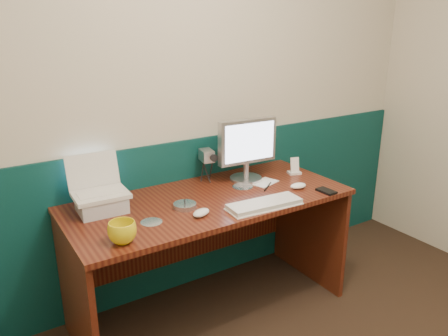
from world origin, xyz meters
TOP-DOWN VIEW (x-y plane):
  - back_wall at (0.00, 1.75)m, footprint 3.50×0.04m
  - wainscot at (0.00, 1.74)m, footprint 3.48×0.02m
  - desk at (-0.16, 1.38)m, footprint 1.60×0.70m
  - laptop_riser at (-0.73, 1.52)m, footprint 0.24×0.21m
  - laptop at (-0.73, 1.52)m, footprint 0.28×0.22m
  - monitor at (0.18, 1.51)m, footprint 0.39×0.14m
  - keyboard at (0.02, 1.11)m, footprint 0.42×0.17m
  - mouse_right at (0.36, 1.22)m, footprint 0.11×0.07m
  - mouse_left at (-0.32, 1.20)m, footprint 0.12×0.10m
  - mug at (-0.76, 1.14)m, footprint 0.15×0.15m
  - camcorder at (-0.03, 1.63)m, footprint 0.11×0.14m
  - cd_spindle at (-0.34, 1.33)m, footprint 0.12×0.12m
  - cd_loose_a at (-0.57, 1.26)m, footprint 0.11×0.11m
  - cd_loose_b at (0.10, 1.43)m, footprint 0.13×0.13m
  - pen at (0.22, 1.34)m, footprint 0.12×0.10m
  - papers at (0.25, 1.41)m, footprint 0.19×0.15m
  - dock at (0.52, 1.44)m, footprint 0.09×0.08m
  - music_player at (0.52, 1.44)m, footprint 0.06×0.04m
  - pda at (0.46, 1.09)m, footprint 0.07×0.12m

SIDE VIEW (x-z plane):
  - desk at x=-0.16m, z-range 0.00..0.75m
  - wainscot at x=0.00m, z-range 0.00..1.00m
  - cd_loose_a at x=-0.57m, z-range 0.75..0.75m
  - cd_loose_b at x=0.10m, z-range 0.75..0.75m
  - papers at x=0.25m, z-range 0.75..0.75m
  - pen at x=0.22m, z-range 0.75..0.76m
  - pda at x=0.46m, z-range 0.75..0.76m
  - dock at x=0.52m, z-range 0.75..0.77m
  - keyboard at x=0.02m, z-range 0.75..0.77m
  - cd_spindle at x=-0.34m, z-range 0.75..0.78m
  - mouse_right at x=0.36m, z-range 0.75..0.78m
  - mouse_left at x=-0.32m, z-range 0.75..0.79m
  - laptop_riser at x=-0.73m, z-range 0.75..0.83m
  - mug at x=-0.76m, z-range 0.75..0.85m
  - music_player at x=0.52m, z-range 0.76..0.86m
  - camcorder at x=-0.03m, z-range 0.75..0.95m
  - monitor at x=0.18m, z-range 0.75..1.13m
  - laptop at x=-0.73m, z-range 0.83..1.06m
  - back_wall at x=0.00m, z-range 0.00..2.50m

